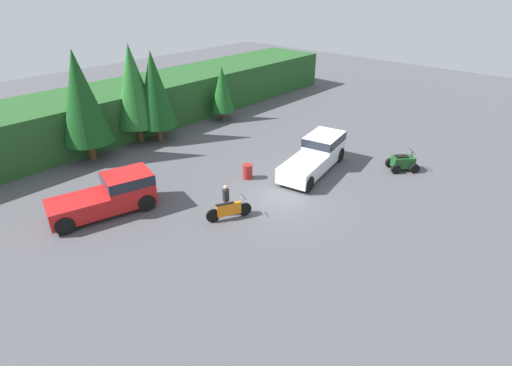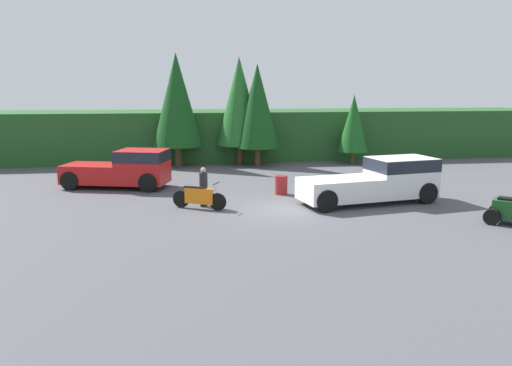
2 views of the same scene
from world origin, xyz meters
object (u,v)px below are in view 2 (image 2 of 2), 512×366
object	(u,v)px
dirt_bike	(199,198)
steel_barrel	(281,185)
rider_person	(204,185)
pickup_truck_red	(125,168)
pickup_truck_second	(380,179)

from	to	relation	value
dirt_bike	steel_barrel	world-z (taller)	dirt_bike
steel_barrel	rider_person	bearing A→B (deg)	-151.89
pickup_truck_red	pickup_truck_second	size ratio (longest dim) A/B	0.88
dirt_bike	rider_person	distance (m)	0.62
pickup_truck_red	rider_person	xyz separation A→B (m)	(3.66, -4.56, -0.11)
pickup_truck_red	rider_person	distance (m)	5.85
rider_person	steel_barrel	world-z (taller)	rider_person
pickup_truck_second	rider_person	size ratio (longest dim) A/B	3.75
pickup_truck_red	steel_barrel	size ratio (longest dim) A/B	6.20
pickup_truck_red	rider_person	world-z (taller)	pickup_truck_red
dirt_bike	pickup_truck_red	bearing A→B (deg)	151.73
pickup_truck_red	pickup_truck_second	world-z (taller)	same
pickup_truck_second	dirt_bike	bearing A→B (deg)	170.62
pickup_truck_second	dirt_bike	xyz separation A→B (m)	(-7.79, -0.12, -0.54)
steel_barrel	pickup_truck_red	bearing A→B (deg)	160.56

